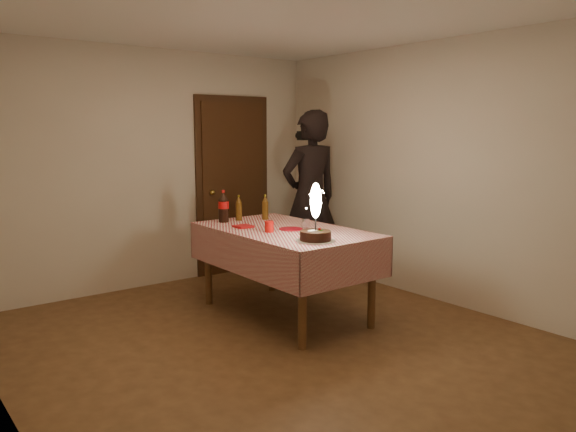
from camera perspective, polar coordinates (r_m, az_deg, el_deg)
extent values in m
cube|color=brown|center=(4.72, -1.21, -12.69)|extent=(4.00, 4.50, 0.01)
cube|color=beige|center=(6.36, -13.44, 4.67)|extent=(4.00, 0.04, 2.60)
cube|color=beige|center=(2.94, 25.80, -0.43)|extent=(4.00, 0.04, 2.60)
cube|color=beige|center=(5.82, 14.81, 4.27)|extent=(0.04, 4.50, 2.60)
cube|color=silver|center=(4.48, -1.32, 20.01)|extent=(4.00, 4.50, 0.04)
cube|color=#472814|center=(6.83, -5.59, 2.82)|extent=(0.85, 0.05, 2.05)
sphere|color=#B28C33|center=(6.63, -7.70, 2.38)|extent=(0.06, 0.06, 0.06)
cube|color=brown|center=(5.16, -0.34, -1.67)|extent=(0.90, 1.60, 0.04)
cylinder|color=brown|center=(4.46, 1.48, -8.72)|extent=(0.07, 0.07, 0.77)
cylinder|color=brown|center=(4.97, 8.52, -6.98)|extent=(0.07, 0.07, 0.77)
cylinder|color=brown|center=(5.64, -8.10, -5.07)|extent=(0.07, 0.07, 0.77)
cylinder|color=brown|center=(6.05, -1.66, -4.04)|extent=(0.07, 0.07, 0.77)
cube|color=white|center=(5.16, -0.34, -1.38)|extent=(1.02, 1.72, 0.01)
cube|color=white|center=(4.56, 6.22, -5.04)|extent=(1.02, 0.01, 0.34)
cube|color=white|center=(5.88, -5.40, -1.91)|extent=(1.02, 0.01, 0.34)
cube|color=white|center=(4.91, -5.03, -4.03)|extent=(0.01, 1.72, 0.34)
cube|color=white|center=(5.51, 3.84, -2.62)|extent=(0.01, 1.72, 0.34)
cylinder|color=white|center=(4.61, 2.81, -2.50)|extent=(0.32, 0.32, 0.01)
cylinder|color=black|center=(4.60, 2.81, -1.99)|extent=(0.25, 0.25, 0.08)
cylinder|color=white|center=(4.59, 2.50, -1.49)|extent=(0.07, 0.07, 0.00)
sphere|color=red|center=(4.60, 3.23, -1.33)|extent=(0.02, 0.02, 0.02)
cube|color=#19721E|center=(4.61, 3.45, -1.46)|extent=(0.02, 0.01, 0.00)
cube|color=#19721E|center=(4.59, 3.26, -1.50)|extent=(0.01, 0.02, 0.00)
cylinder|color=#262628|center=(4.58, 2.82, -0.77)|extent=(0.01, 0.01, 0.12)
ellipsoid|color=#FFF2BF|center=(4.55, 2.84, 1.59)|extent=(0.09, 0.09, 0.29)
sphere|color=white|center=(4.57, 2.83, 0.22)|extent=(0.04, 0.04, 0.04)
cylinder|color=#B10C1B|center=(5.13, 0.29, -1.32)|extent=(0.22, 0.22, 0.01)
cylinder|color=red|center=(4.99, -1.92, -1.08)|extent=(0.08, 0.08, 0.10)
cylinder|color=white|center=(5.19, 1.82, -0.76)|extent=(0.07, 0.07, 0.09)
cube|color=red|center=(5.24, -4.56, -1.06)|extent=(0.15, 0.15, 0.02)
cylinder|color=black|center=(5.56, -6.56, 0.51)|extent=(0.10, 0.10, 0.22)
cylinder|color=red|center=(5.55, -6.57, 1.13)|extent=(0.10, 0.10, 0.07)
cone|color=black|center=(5.54, -6.59, 2.05)|extent=(0.10, 0.10, 0.08)
cylinder|color=red|center=(5.54, -6.59, 2.51)|extent=(0.03, 0.03, 0.02)
cylinder|color=#53330E|center=(5.65, -5.02, 0.47)|extent=(0.06, 0.06, 0.18)
cone|color=#53330E|center=(5.64, -5.03, 1.67)|extent=(0.06, 0.06, 0.06)
cylinder|color=olive|center=(5.63, -5.04, 2.03)|extent=(0.02, 0.02, 0.02)
cylinder|color=#53330E|center=(5.69, -2.33, 0.55)|extent=(0.06, 0.06, 0.18)
cone|color=#53330E|center=(5.68, -2.34, 1.75)|extent=(0.06, 0.06, 0.06)
cylinder|color=olive|center=(5.67, -2.34, 2.10)|extent=(0.02, 0.02, 0.02)
imported|color=black|center=(6.30, 2.26, 1.87)|extent=(0.75, 0.53, 1.94)
cube|color=black|center=(6.36, 1.62, 8.16)|extent=(0.14, 0.10, 0.10)
cylinder|color=black|center=(6.42, 1.22, 8.17)|extent=(0.08, 0.09, 0.08)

